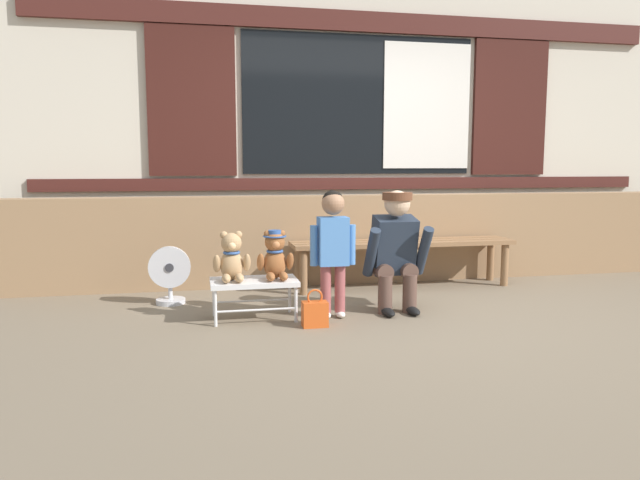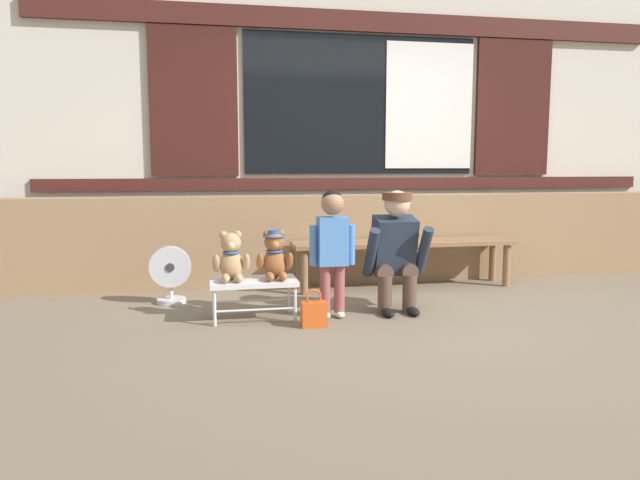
{
  "view_description": "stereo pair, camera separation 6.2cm",
  "coord_description": "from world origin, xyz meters",
  "views": [
    {
      "loc": [
        -1.67,
        -4.2,
        1.15
      ],
      "look_at": [
        -0.71,
        0.41,
        0.55
      ],
      "focal_mm": 33.58,
      "sensor_mm": 36.0,
      "label": 1
    },
    {
      "loc": [
        -1.61,
        -4.21,
        1.15
      ],
      "look_at": [
        -0.71,
        0.41,
        0.55
      ],
      "focal_mm": 33.58,
      "sensor_mm": 36.0,
      "label": 2
    }
  ],
  "objects": [
    {
      "name": "child_standing",
      "position": [
        -0.68,
        0.1,
        0.59
      ],
      "size": [
        0.35,
        0.18,
        0.96
      ],
      "color": "#994C4C",
      "rests_on": "ground"
    },
    {
      "name": "teddy_bear_plain",
      "position": [
        -1.42,
        0.17,
        0.46
      ],
      "size": [
        0.28,
        0.26,
        0.36
      ],
      "color": "tan",
      "rests_on": "small_display_bench"
    },
    {
      "name": "brick_low_wall",
      "position": [
        0.0,
        1.43,
        0.42
      ],
      "size": [
        6.82,
        0.25,
        0.85
      ],
      "primitive_type": "cube",
      "color": "#997551",
      "rests_on": "ground"
    },
    {
      "name": "shop_facade",
      "position": [
        0.0,
        1.94,
        1.85
      ],
      "size": [
        6.96,
        0.26,
        3.69
      ],
      "color": "beige",
      "rests_on": "ground"
    },
    {
      "name": "adult_crouching",
      "position": [
        -0.15,
        0.21,
        0.48
      ],
      "size": [
        0.5,
        0.49,
        0.95
      ],
      "color": "brown",
      "rests_on": "ground"
    },
    {
      "name": "teddy_bear_with_hat",
      "position": [
        -1.1,
        0.17,
        0.47
      ],
      "size": [
        0.28,
        0.27,
        0.36
      ],
      "color": "#93562D",
      "rests_on": "small_display_bench"
    },
    {
      "name": "small_display_bench",
      "position": [
        -1.26,
        0.16,
        0.27
      ],
      "size": [
        0.64,
        0.36,
        0.3
      ],
      "color": "silver",
      "rests_on": "ground"
    },
    {
      "name": "ground_plane",
      "position": [
        0.0,
        0.0,
        0.0
      ],
      "size": [
        60.0,
        60.0,
        0.0
      ],
      "primitive_type": "plane",
      "color": "#756651"
    },
    {
      "name": "floor_fan",
      "position": [
        -1.89,
        0.79,
        0.24
      ],
      "size": [
        0.34,
        0.24,
        0.48
      ],
      "color": "silver",
      "rests_on": "ground"
    },
    {
      "name": "wooden_bench_long",
      "position": [
        0.22,
        1.06,
        0.37
      ],
      "size": [
        2.1,
        0.4,
        0.44
      ],
      "color": "#8E6642",
      "rests_on": "ground"
    },
    {
      "name": "handbag_on_ground",
      "position": [
        -0.86,
        -0.13,
        0.1
      ],
      "size": [
        0.18,
        0.11,
        0.27
      ],
      "color": "#DB561E",
      "rests_on": "ground"
    }
  ]
}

